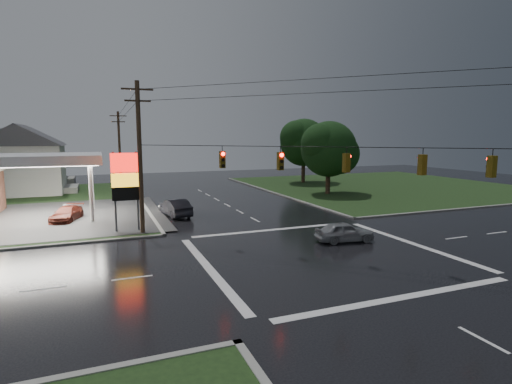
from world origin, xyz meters
name	(u,v)px	position (x,y,z in m)	size (l,w,h in m)	color
ground	(321,255)	(0.00, 0.00, 0.00)	(120.00, 120.00, 0.00)	black
grass_ne	(385,186)	(26.00, 26.00, 0.04)	(36.00, 36.00, 0.08)	black
pylon_sign	(125,179)	(-10.50, 10.50, 4.01)	(2.00, 0.35, 6.00)	#59595E
utility_pole_nw	(140,156)	(-9.50, 9.50, 5.72)	(2.20, 0.32, 11.00)	#382619
utility_pole_n	(120,148)	(-9.50, 38.00, 5.47)	(2.20, 0.32, 10.50)	#382619
traffic_signals	(324,147)	(0.02, -0.02, 6.48)	(26.87, 26.87, 1.47)	black
house_near	(23,159)	(-20.95, 36.00, 4.41)	(11.05, 8.48, 8.60)	silver
house_far	(29,155)	(-21.95, 48.00, 4.41)	(11.05, 8.48, 8.60)	silver
tree_ne_near	(330,149)	(14.14, 21.99, 5.56)	(7.99, 6.80, 8.98)	black
tree_ne_far	(305,143)	(17.15, 33.99, 6.18)	(8.46, 7.20, 9.80)	black
car_north	(175,207)	(-6.09, 15.17, 0.79)	(1.66, 4.77, 1.57)	black
car_crossing	(344,232)	(3.04, 2.08, 0.68)	(1.60, 3.98, 1.36)	gray
car_pump	(67,214)	(-15.02, 16.41, 0.62)	(1.73, 4.26, 1.24)	#581D14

